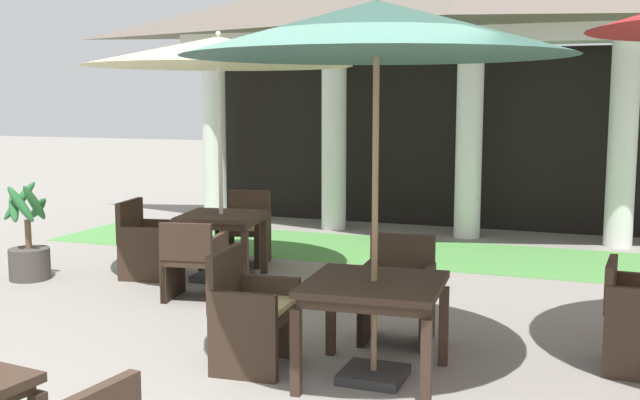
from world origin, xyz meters
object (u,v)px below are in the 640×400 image
(patio_chair_mid_right_north, at_px, (245,231))
(patio_chair_far_back_west, at_px, (251,313))
(patio_umbrella_far_back, at_px, (377,31))
(patio_chair_mid_left_west, at_px, (636,316))
(patio_chair_far_back_north, at_px, (398,293))
(patio_chair_mid_right_south, at_px, (194,261))
(patio_umbrella_mid_right, at_px, (218,54))
(patio_chair_mid_right_west, at_px, (147,242))
(potted_palm_left_edge, at_px, (29,250))
(patio_table_mid_right, at_px, (221,223))
(patio_table_far_back, at_px, (374,294))

(patio_chair_mid_right_north, height_order, patio_chair_far_back_west, patio_chair_far_back_west)
(patio_umbrella_far_back, bearing_deg, patio_chair_mid_right_north, 128.65)
(patio_chair_mid_left_west, distance_m, patio_chair_far_back_north, 1.87)
(patio_chair_mid_right_south, xyz_separation_m, patio_chair_far_back_north, (2.30, -0.59, 0.01))
(patio_umbrella_mid_right, relative_size, patio_chair_mid_right_north, 3.32)
(patio_chair_mid_left_west, relative_size, patio_umbrella_mid_right, 0.28)
(patio_umbrella_far_back, distance_m, patio_chair_far_back_west, 2.30)
(patio_chair_mid_right_south, relative_size, patio_chair_far_back_north, 0.93)
(patio_chair_mid_right_west, relative_size, patio_umbrella_far_back, 0.32)
(patio_chair_mid_right_north, bearing_deg, patio_chair_mid_right_south, 90.00)
(patio_umbrella_mid_right, relative_size, potted_palm_left_edge, 2.64)
(patio_chair_mid_right_south, bearing_deg, patio_chair_far_back_north, -23.59)
(patio_chair_mid_left_west, height_order, patio_chair_mid_right_north, patio_chair_mid_right_north)
(patio_chair_mid_right_south, height_order, patio_umbrella_far_back, patio_umbrella_far_back)
(patio_table_mid_right, xyz_separation_m, patio_table_far_back, (2.51, -2.43, -0.00))
(patio_chair_mid_left_west, distance_m, patio_umbrella_far_back, 2.90)
(patio_table_far_back, bearing_deg, patio_chair_mid_left_west, 26.43)
(patio_chair_far_back_west, relative_size, potted_palm_left_edge, 0.81)
(patio_umbrella_mid_right, relative_size, patio_chair_mid_right_south, 3.59)
(patio_chair_mid_right_west, height_order, patio_chair_far_back_west, patio_chair_far_back_west)
(patio_umbrella_far_back, bearing_deg, patio_chair_far_back_west, -175.93)
(patio_chair_far_back_west, bearing_deg, patio_umbrella_far_back, 90.00)
(patio_umbrella_mid_right, bearing_deg, patio_chair_mid_right_west, -170.91)
(patio_chair_mid_right_south, bearing_deg, patio_chair_mid_right_west, 135.34)
(patio_table_mid_right, distance_m, patio_chair_far_back_north, 2.86)
(patio_umbrella_far_back, xyz_separation_m, patio_chair_far_back_west, (-0.96, -0.07, -2.09))
(patio_chair_mid_left_west, height_order, patio_table_far_back, patio_chair_mid_left_west)
(patio_table_mid_right, bearing_deg, potted_palm_left_edge, -159.98)
(patio_chair_far_back_north, bearing_deg, patio_umbrella_far_back, 90.00)
(patio_umbrella_mid_right, height_order, patio_chair_far_back_north, patio_umbrella_mid_right)
(patio_table_mid_right, height_order, patio_chair_mid_right_south, patio_chair_mid_right_south)
(patio_chair_mid_right_west, distance_m, patio_umbrella_far_back, 4.61)
(patio_table_mid_right, distance_m, potted_palm_left_edge, 2.22)
(patio_umbrella_mid_right, xyz_separation_m, patio_chair_far_back_west, (1.55, -2.50, -2.11))
(patio_chair_far_back_north, bearing_deg, patio_table_far_back, 90.00)
(patio_chair_mid_left_west, distance_m, patio_table_mid_right, 4.58)
(patio_umbrella_mid_right, bearing_deg, patio_chair_far_back_west, -58.14)
(patio_table_far_back, bearing_deg, patio_chair_mid_right_west, 146.06)
(patio_chair_mid_left_west, xyz_separation_m, potted_palm_left_edge, (-6.38, 0.78, -0.08))
(patio_chair_mid_left_west, distance_m, patio_table_far_back, 2.02)
(patio_chair_mid_right_west, relative_size, potted_palm_left_edge, 0.79)
(patio_chair_far_back_north, bearing_deg, patio_chair_mid_left_west, 174.05)
(patio_chair_mid_right_west, xyz_separation_m, patio_chair_mid_right_south, (1.03, -0.74, 0.01))
(patio_chair_mid_right_north, relative_size, patio_chair_far_back_west, 0.98)
(patio_chair_mid_left_west, height_order, patio_umbrella_far_back, patio_umbrella_far_back)
(patio_chair_far_back_north, relative_size, patio_chair_far_back_west, 0.98)
(patio_chair_mid_right_west, height_order, patio_chair_far_back_north, patio_chair_far_back_north)
(patio_table_mid_right, bearing_deg, patio_chair_mid_right_south, -80.91)
(patio_table_mid_right, relative_size, patio_umbrella_mid_right, 0.33)
(patio_umbrella_mid_right, xyz_separation_m, patio_chair_mid_right_north, (-0.14, 0.88, -2.13))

